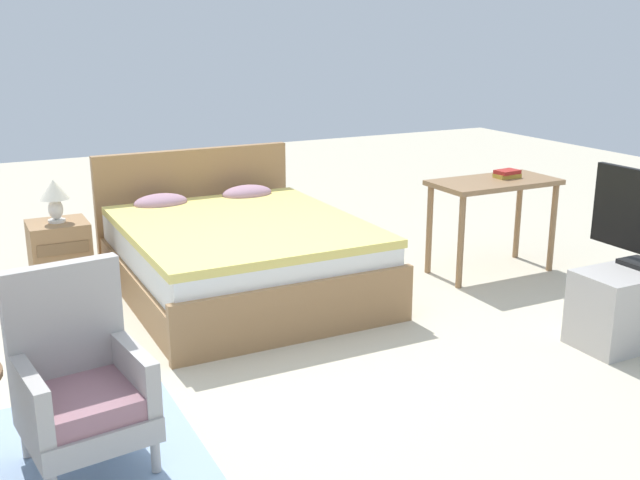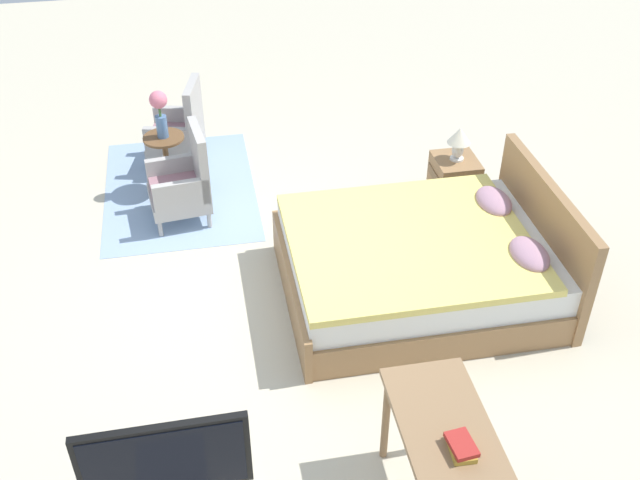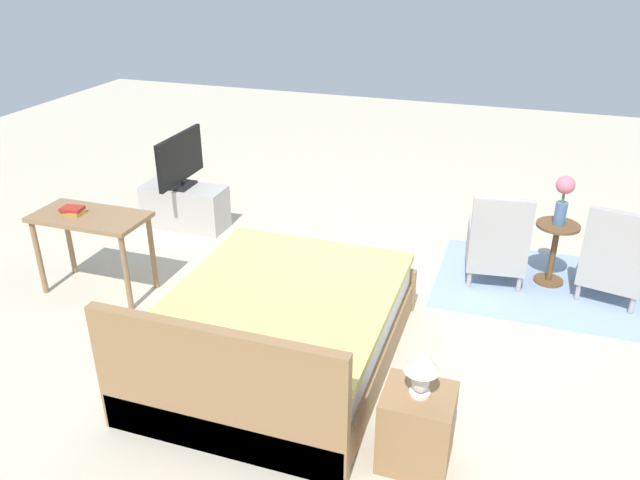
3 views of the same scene
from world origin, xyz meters
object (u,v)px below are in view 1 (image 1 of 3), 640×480
vanity_desk (493,194)px  book_stack (507,174)px  bed (237,253)px  table_lamp (54,195)px  armchair_by_window_right (80,386)px  nightstand (60,255)px

vanity_desk → book_stack: size_ratio=5.09×
vanity_desk → book_stack: bearing=9.8°
book_stack → bed: bearing=167.3°
table_lamp → vanity_desk: bearing=-20.2°
table_lamp → vanity_desk: table_lamp is taller
bed → armchair_by_window_right: bed is taller
vanity_desk → table_lamp: bearing=159.8°
bed → book_stack: (2.19, -0.49, 0.51)m
table_lamp → book_stack: bearing=-19.0°
nightstand → book_stack: book_stack is taller
bed → table_lamp: size_ratio=6.62×
bed → nightstand: bed is taller
bed → nightstand: bearing=150.8°
bed → table_lamp: (-1.20, 0.67, 0.45)m
nightstand → bed: bearing=-29.2°
nightstand → table_lamp: 0.48m
nightstand → vanity_desk: (3.24, -1.19, 0.39)m
nightstand → table_lamp: size_ratio=1.62×
table_lamp → vanity_desk: (3.24, -1.19, -0.09)m
bed → table_lamp: bed is taller
vanity_desk → book_stack: (0.15, 0.03, 0.15)m
armchair_by_window_right → vanity_desk: bearing=21.2°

